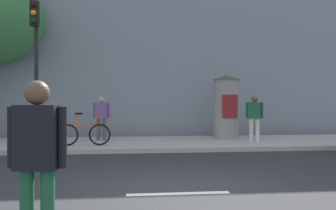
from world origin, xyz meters
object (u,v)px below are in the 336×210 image
at_px(poster_column, 226,106).
at_px(bicycle_leaning, 84,134).
at_px(pedestrian_with_bag, 38,152).
at_px(pedestrian_tallest, 101,115).
at_px(traffic_light, 35,51).
at_px(pedestrian_in_light_jacket, 254,115).

distance_m(poster_column, bicycle_leaning, 5.70).
distance_m(pedestrian_with_bag, bicycle_leaning, 8.42).
height_order(pedestrian_with_bag, pedestrian_tallest, pedestrian_with_bag).
distance_m(traffic_light, pedestrian_tallest, 3.60).
bearing_deg(bicycle_leaning, traffic_light, -151.62).
bearing_deg(bicycle_leaning, poster_column, 18.49).
bearing_deg(poster_column, pedestrian_with_bag, -115.12).
bearing_deg(bicycle_leaning, pedestrian_with_bag, -86.10).
bearing_deg(pedestrian_tallest, poster_column, 2.31).
xyz_separation_m(poster_column, bicycle_leaning, (-5.34, -1.79, -0.89)).
distance_m(pedestrian_in_light_jacket, bicycle_leaning, 6.11).
height_order(pedestrian_in_light_jacket, bicycle_leaning, pedestrian_in_light_jacket).
height_order(pedestrian_tallest, bicycle_leaning, pedestrian_tallest).
distance_m(traffic_light, pedestrian_with_bag, 8.17).
relative_size(poster_column, pedestrian_in_light_jacket, 1.51).
distance_m(poster_column, pedestrian_with_bag, 11.24).
height_order(poster_column, pedestrian_tallest, poster_column).
relative_size(poster_column, pedestrian_with_bag, 1.40).
distance_m(traffic_light, poster_column, 7.36).
relative_size(traffic_light, pedestrian_with_bag, 2.50).
distance_m(pedestrian_with_bag, pedestrian_tallest, 9.98).
bearing_deg(traffic_light, poster_column, 20.61).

